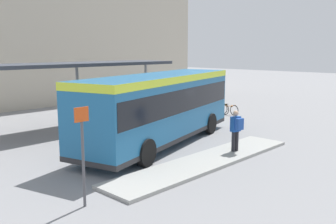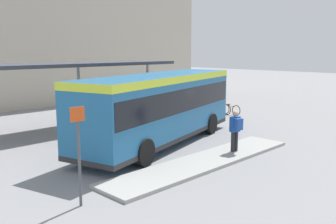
% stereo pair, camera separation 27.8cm
% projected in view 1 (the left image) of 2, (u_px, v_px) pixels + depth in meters
% --- Properties ---
extents(ground_plane, '(120.00, 120.00, 0.00)m').
position_uv_depth(ground_plane, '(160.00, 144.00, 17.30)').
color(ground_plane, gray).
extents(curb_island, '(9.37, 1.80, 0.12)m').
position_uv_depth(curb_island, '(207.00, 161.00, 14.45)').
color(curb_island, '#9E9E99').
rests_on(curb_island, ground_plane).
extents(city_bus, '(10.53, 5.08, 3.21)m').
position_uv_depth(city_bus, '(160.00, 104.00, 17.00)').
color(city_bus, '#1E6093').
rests_on(city_bus, ground_plane).
extents(pedestrian_waiting, '(0.45, 0.49, 1.72)m').
position_uv_depth(pedestrian_waiting, '(236.00, 128.00, 15.48)').
color(pedestrian_waiting, '#232328').
rests_on(pedestrian_waiting, curb_island).
extents(bicycle_orange, '(0.48, 1.65, 0.72)m').
position_uv_depth(bicycle_orange, '(229.00, 109.00, 25.14)').
color(bicycle_orange, black).
rests_on(bicycle_orange, ground_plane).
extents(bicycle_yellow, '(0.48, 1.74, 0.76)m').
position_uv_depth(bicycle_yellow, '(219.00, 108.00, 25.47)').
color(bicycle_yellow, black).
rests_on(bicycle_yellow, ground_plane).
extents(station_shelter, '(12.15, 3.02, 3.61)m').
position_uv_depth(station_shelter, '(77.00, 66.00, 20.47)').
color(station_shelter, '#383D47').
rests_on(station_shelter, ground_plane).
extents(potted_planter_near_shelter, '(0.92, 0.92, 1.43)m').
position_uv_depth(potted_planter_near_shelter, '(140.00, 116.00, 20.46)').
color(potted_planter_near_shelter, slate).
rests_on(potted_planter_near_shelter, ground_plane).
extents(platform_sign, '(0.44, 0.08, 2.80)m').
position_uv_depth(platform_sign, '(83.00, 152.00, 10.16)').
color(platform_sign, '#4C4C51').
rests_on(platform_sign, ground_plane).
extents(station_building, '(28.85, 13.28, 15.08)m').
position_uv_depth(station_building, '(25.00, 13.00, 33.00)').
color(station_building, '#BCB29E').
rests_on(station_building, ground_plane).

